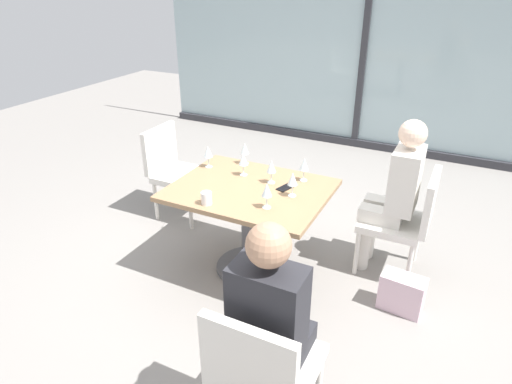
# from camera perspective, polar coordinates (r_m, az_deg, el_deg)

# --- Properties ---
(ground_plane) EXTENTS (12.00, 12.00, 0.00)m
(ground_plane) POSITION_cam_1_polar(r_m,az_deg,el_deg) (3.70, -0.70, -9.68)
(ground_plane) COLOR gray
(window_wall_backdrop) EXTENTS (5.81, 0.10, 2.70)m
(window_wall_backdrop) POSITION_cam_1_polar(r_m,az_deg,el_deg) (6.08, 13.70, 16.68)
(window_wall_backdrop) COLOR #9FB7BC
(window_wall_backdrop) RESTS_ON ground_plane
(dining_table_main) EXTENTS (1.15, 0.91, 0.73)m
(dining_table_main) POSITION_cam_1_polar(r_m,az_deg,el_deg) (3.40, -0.75, -2.36)
(dining_table_main) COLOR #997551
(dining_table_main) RESTS_ON ground_plane
(chair_front_right) EXTENTS (0.46, 0.50, 0.87)m
(chair_front_right) POSITION_cam_1_polar(r_m,az_deg,el_deg) (2.27, 0.84, -21.62)
(chair_front_right) COLOR silver
(chair_front_right) RESTS_ON ground_plane
(chair_far_right) EXTENTS (0.50, 0.46, 0.87)m
(chair_far_right) POSITION_cam_1_polar(r_m,az_deg,el_deg) (3.59, 18.72, -3.04)
(chair_far_right) COLOR silver
(chair_far_right) RESTS_ON ground_plane
(chair_far_left) EXTENTS (0.50, 0.46, 0.87)m
(chair_far_left) POSITION_cam_1_polar(r_m,az_deg,el_deg) (4.33, -10.49, 3.20)
(chair_far_left) COLOR silver
(chair_far_left) RESTS_ON ground_plane
(person_front_right) EXTENTS (0.34, 0.39, 1.26)m
(person_front_right) POSITION_cam_1_polar(r_m,az_deg,el_deg) (2.19, 2.16, -16.15)
(person_front_right) COLOR #28282D
(person_front_right) RESTS_ON ground_plane
(person_far_right) EXTENTS (0.39, 0.34, 1.26)m
(person_far_right) POSITION_cam_1_polar(r_m,az_deg,el_deg) (3.51, 17.46, 0.21)
(person_far_right) COLOR silver
(person_far_right) RESTS_ON ground_plane
(wine_glass_0) EXTENTS (0.07, 0.07, 0.18)m
(wine_glass_0) POSITION_cam_1_polar(r_m,az_deg,el_deg) (3.47, -1.64, 4.17)
(wine_glass_0) COLOR silver
(wine_glass_0) RESTS_ON dining_table_main
(wine_glass_1) EXTENTS (0.07, 0.07, 0.18)m
(wine_glass_1) POSITION_cam_1_polar(r_m,az_deg,el_deg) (3.40, 6.22, 3.50)
(wine_glass_1) COLOR silver
(wine_glass_1) RESTS_ON dining_table_main
(wine_glass_2) EXTENTS (0.07, 0.07, 0.18)m
(wine_glass_2) POSITION_cam_1_polar(r_m,az_deg,el_deg) (3.34, 2.00, 3.25)
(wine_glass_2) COLOR silver
(wine_glass_2) RESTS_ON dining_table_main
(wine_glass_3) EXTENTS (0.07, 0.07, 0.18)m
(wine_glass_3) POSITION_cam_1_polar(r_m,az_deg,el_deg) (2.98, 1.41, 0.20)
(wine_glass_3) COLOR silver
(wine_glass_3) RESTS_ON dining_table_main
(wine_glass_4) EXTENTS (0.07, 0.07, 0.18)m
(wine_glass_4) POSITION_cam_1_polar(r_m,az_deg,el_deg) (3.15, 4.73, 1.63)
(wine_glass_4) COLOR silver
(wine_glass_4) RESTS_ON dining_table_main
(wine_glass_5) EXTENTS (0.07, 0.07, 0.18)m
(wine_glass_5) POSITION_cam_1_polar(r_m,az_deg,el_deg) (3.69, -1.46, 5.56)
(wine_glass_5) COLOR silver
(wine_glass_5) RESTS_ON dining_table_main
(wine_glass_6) EXTENTS (0.07, 0.07, 0.18)m
(wine_glass_6) POSITION_cam_1_polar(r_m,az_deg,el_deg) (3.64, -6.19, 5.13)
(wine_glass_6) COLOR silver
(wine_glass_6) RESTS_ON dining_table_main
(coffee_cup) EXTENTS (0.08, 0.08, 0.09)m
(coffee_cup) POSITION_cam_1_polar(r_m,az_deg,el_deg) (3.09, -6.39, -0.79)
(coffee_cup) COLOR white
(coffee_cup) RESTS_ON dining_table_main
(cell_phone_on_table) EXTENTS (0.11, 0.16, 0.01)m
(cell_phone_on_table) POSITION_cam_1_polar(r_m,az_deg,el_deg) (3.32, 3.81, 0.57)
(cell_phone_on_table) COLOR black
(cell_phone_on_table) RESTS_ON dining_table_main
(handbag_1) EXTENTS (0.31, 0.19, 0.28)m
(handbag_1) POSITION_cam_1_polar(r_m,az_deg,el_deg) (3.38, 18.24, -12.27)
(handbag_1) COLOR beige
(handbag_1) RESTS_ON ground_plane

